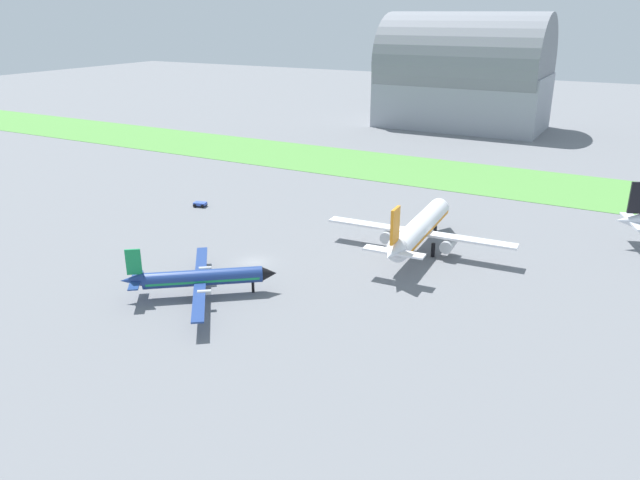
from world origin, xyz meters
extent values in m
plane|color=slate|center=(0.00, 0.00, 0.00)|extent=(600.00, 600.00, 0.00)
cube|color=#549342|center=(0.00, 66.82, 0.04)|extent=(360.00, 28.00, 0.08)
cone|color=silver|center=(50.02, 34.58, 4.49)|extent=(5.35, 4.57, 3.20)
cube|color=black|center=(50.63, 34.81, 8.41)|extent=(2.88, 1.41, 5.17)
cube|color=silver|center=(49.85, 36.93, 4.40)|extent=(3.38, 4.92, 0.28)
cube|color=silver|center=(51.41, 32.68, 4.40)|extent=(3.38, 4.92, 0.28)
cylinder|color=navy|center=(0.76, -13.00, 2.65)|extent=(13.95, 11.41, 2.21)
cone|color=black|center=(7.76, -7.64, 2.65)|extent=(3.06, 3.06, 2.16)
cone|color=navy|center=(-6.59, -18.63, 2.92)|extent=(3.66, 3.45, 1.98)
cube|color=#198C4C|center=(0.76, -13.00, 2.48)|extent=(13.27, 10.90, 0.31)
cube|color=navy|center=(-3.28, -8.45, 2.26)|extent=(8.60, 10.57, 0.22)
cube|color=navy|center=(4.10, -18.08, 2.26)|extent=(8.60, 10.57, 0.22)
cylinder|color=#B7BABF|center=(-1.46, -9.81, 2.26)|extent=(1.83, 1.63, 0.71)
cylinder|color=#B7BABF|center=(3.26, -15.97, 2.26)|extent=(1.83, 1.63, 0.71)
cube|color=#198C4C|center=(-6.24, -18.36, 5.51)|extent=(1.74, 1.42, 3.53)
cube|color=navy|center=(-7.18, -17.14, 2.87)|extent=(2.93, 3.26, 0.18)
cube|color=navy|center=(-5.30, -19.59, 2.87)|extent=(2.93, 3.26, 0.18)
cylinder|color=black|center=(6.01, -8.98, 0.77)|extent=(0.40, 0.40, 1.54)
cylinder|color=black|center=(-1.44, -11.94, 0.77)|extent=(0.40, 0.40, 1.54)
cylinder|color=black|center=(1.21, -15.40, 0.77)|extent=(0.40, 0.40, 1.54)
cylinder|color=white|center=(20.70, 16.79, 3.98)|extent=(4.65, 23.08, 3.50)
cone|color=black|center=(20.06, 29.51, 3.98)|extent=(3.59, 3.35, 3.43)
cone|color=white|center=(21.37, 3.43, 4.42)|extent=(3.37, 4.61, 3.15)
cube|color=orange|center=(20.70, 16.79, 3.72)|extent=(4.66, 21.81, 0.49)
cube|color=white|center=(13.10, 15.77, 3.37)|extent=(15.38, 2.99, 0.35)
cube|color=white|center=(28.36, 16.53, 3.37)|extent=(15.38, 2.99, 0.35)
cylinder|color=#B7BABF|center=(15.84, 15.90, 2.12)|extent=(2.12, 3.91, 1.93)
cylinder|color=#B7BABF|center=(25.61, 16.40, 2.12)|extent=(2.12, 3.91, 1.93)
cube|color=orange|center=(21.34, 4.06, 8.28)|extent=(0.56, 2.88, 5.10)
cube|color=white|center=(19.11, 3.95, 4.33)|extent=(4.55, 2.13, 0.28)
cube|color=white|center=(23.56, 4.18, 4.33)|extent=(4.55, 2.13, 0.28)
cylinder|color=black|center=(20.22, 26.33, 1.11)|extent=(0.63, 0.63, 2.23)
cylinder|color=black|center=(18.03, 15.06, 1.11)|extent=(0.63, 0.63, 2.23)
cylinder|color=black|center=(23.53, 15.33, 1.11)|extent=(0.63, 0.63, 2.23)
cube|color=#334FB2|center=(-25.50, 18.64, 0.62)|extent=(2.69, 2.03, 0.55)
cylinder|color=black|center=(-26.14, 17.71, 0.35)|extent=(0.74, 0.41, 0.70)
cylinder|color=black|center=(-26.50, 19.16, 0.35)|extent=(0.74, 0.41, 0.70)
cylinder|color=black|center=(-24.51, 18.11, 0.35)|extent=(0.74, 0.41, 0.70)
cylinder|color=black|center=(-24.87, 19.56, 0.35)|extent=(0.74, 0.41, 0.70)
cube|color=#9399A3|center=(-6.23, 130.70, 8.81)|extent=(52.67, 28.64, 17.61)
cylinder|color=gray|center=(-6.23, 130.70, 20.48)|extent=(51.61, 31.51, 31.51)
camera|label=1|loc=(50.55, -71.70, 36.31)|focal=34.34mm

